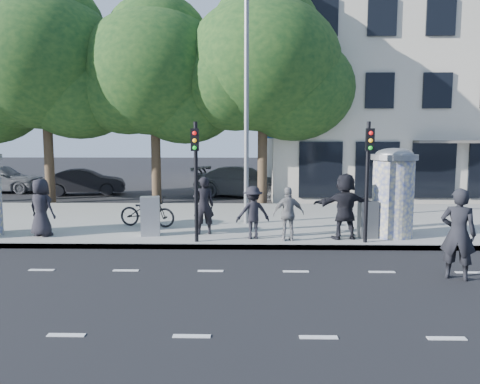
{
  "coord_description": "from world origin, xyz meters",
  "views": [
    {
      "loc": [
        0.91,
        -9.24,
        3.15
      ],
      "look_at": [
        0.65,
        3.5,
        1.62
      ],
      "focal_mm": 35.0,
      "sensor_mm": 36.0,
      "label": 1
    }
  ],
  "objects_px": {
    "traffic_pole_far": "(368,169)",
    "ped_e": "(288,214)",
    "ped_b": "(204,206)",
    "bicycle": "(147,212)",
    "ped_f": "(345,206)",
    "man_road": "(458,234)",
    "cabinet_right": "(368,220)",
    "ad_column_right": "(393,190)",
    "street_lamp": "(246,86)",
    "cabinet_left": "(150,216)",
    "ped_d": "(253,212)",
    "traffic_pole_near": "(196,169)",
    "car_mid": "(85,182)",
    "ped_a": "(41,208)",
    "car_right": "(244,182)"
  },
  "relations": [
    {
      "from": "traffic_pole_far",
      "to": "ped_e",
      "type": "xyz_separation_m",
      "value": [
        -2.17,
        0.22,
        -1.3
      ]
    },
    {
      "from": "ped_b",
      "to": "bicycle",
      "type": "bearing_deg",
      "value": -43.13
    },
    {
      "from": "ped_f",
      "to": "man_road",
      "type": "height_order",
      "value": "ped_f"
    },
    {
      "from": "bicycle",
      "to": "cabinet_right",
      "type": "relative_size",
      "value": 1.76
    },
    {
      "from": "ad_column_right",
      "to": "traffic_pole_far",
      "type": "distance_m",
      "value": 1.52
    },
    {
      "from": "street_lamp",
      "to": "ped_b",
      "type": "height_order",
      "value": "street_lamp"
    },
    {
      "from": "bicycle",
      "to": "ped_e",
      "type": "bearing_deg",
      "value": -102.42
    },
    {
      "from": "bicycle",
      "to": "cabinet_left",
      "type": "distance_m",
      "value": 1.44
    },
    {
      "from": "street_lamp",
      "to": "ped_f",
      "type": "bearing_deg",
      "value": -38.95
    },
    {
      "from": "ad_column_right",
      "to": "ped_d",
      "type": "distance_m",
      "value": 4.25
    },
    {
      "from": "cabinet_left",
      "to": "traffic_pole_near",
      "type": "bearing_deg",
      "value": -39.18
    },
    {
      "from": "man_road",
      "to": "car_mid",
      "type": "relative_size",
      "value": 0.48
    },
    {
      "from": "street_lamp",
      "to": "car_mid",
      "type": "xyz_separation_m",
      "value": [
        -8.78,
        9.04,
        -4.1
      ]
    },
    {
      "from": "traffic_pole_near",
      "to": "bicycle",
      "type": "distance_m",
      "value": 3.33
    },
    {
      "from": "ped_a",
      "to": "ped_b",
      "type": "bearing_deg",
      "value": -154.45
    },
    {
      "from": "bicycle",
      "to": "ped_b",
      "type": "bearing_deg",
      "value": -108.84
    },
    {
      "from": "street_lamp",
      "to": "ped_e",
      "type": "relative_size",
      "value": 5.14
    },
    {
      "from": "traffic_pole_far",
      "to": "cabinet_left",
      "type": "bearing_deg",
      "value": 172.17
    },
    {
      "from": "bicycle",
      "to": "car_right",
      "type": "distance_m",
      "value": 9.54
    },
    {
      "from": "ped_e",
      "to": "street_lamp",
      "type": "bearing_deg",
      "value": -72.67
    },
    {
      "from": "bicycle",
      "to": "car_mid",
      "type": "xyz_separation_m",
      "value": [
        -5.49,
        9.63,
        0.04
      ]
    },
    {
      "from": "traffic_pole_near",
      "to": "cabinet_right",
      "type": "height_order",
      "value": "traffic_pole_near"
    },
    {
      "from": "cabinet_left",
      "to": "car_right",
      "type": "distance_m",
      "value": 10.74
    },
    {
      "from": "ped_b",
      "to": "ped_e",
      "type": "height_order",
      "value": "ped_b"
    },
    {
      "from": "ped_b",
      "to": "car_mid",
      "type": "distance_m",
      "value": 13.16
    },
    {
      "from": "street_lamp",
      "to": "ped_f",
      "type": "height_order",
      "value": "street_lamp"
    },
    {
      "from": "traffic_pole_near",
      "to": "cabinet_left",
      "type": "height_order",
      "value": "traffic_pole_near"
    },
    {
      "from": "ped_e",
      "to": "car_right",
      "type": "xyz_separation_m",
      "value": [
        -1.4,
        11.04,
        -0.15
      ]
    },
    {
      "from": "ped_f",
      "to": "bicycle",
      "type": "distance_m",
      "value": 6.44
    },
    {
      "from": "ped_d",
      "to": "ped_f",
      "type": "xyz_separation_m",
      "value": [
        2.68,
        0.0,
        0.2
      ]
    },
    {
      "from": "ad_column_right",
      "to": "ped_f",
      "type": "bearing_deg",
      "value": -164.94
    },
    {
      "from": "ad_column_right",
      "to": "ped_a",
      "type": "relative_size",
      "value": 1.52
    },
    {
      "from": "traffic_pole_near",
      "to": "ped_f",
      "type": "xyz_separation_m",
      "value": [
        4.29,
        0.5,
        -1.11
      ]
    },
    {
      "from": "traffic_pole_far",
      "to": "ped_f",
      "type": "relative_size",
      "value": 1.75
    },
    {
      "from": "cabinet_left",
      "to": "car_mid",
      "type": "height_order",
      "value": "car_mid"
    },
    {
      "from": "ped_f",
      "to": "car_right",
      "type": "distance_m",
      "value": 11.19
    },
    {
      "from": "ad_column_right",
      "to": "man_road",
      "type": "xyz_separation_m",
      "value": [
        0.29,
        -3.78,
        -0.52
      ]
    },
    {
      "from": "traffic_pole_far",
      "to": "ped_a",
      "type": "bearing_deg",
      "value": 175.87
    },
    {
      "from": "traffic_pole_near",
      "to": "ped_b",
      "type": "xyz_separation_m",
      "value": [
        0.11,
        1.07,
        -1.19
      ]
    },
    {
      "from": "ped_d",
      "to": "cabinet_right",
      "type": "distance_m",
      "value": 3.41
    },
    {
      "from": "car_mid",
      "to": "car_right",
      "type": "bearing_deg",
      "value": -106.21
    },
    {
      "from": "traffic_pole_far",
      "to": "car_right",
      "type": "height_order",
      "value": "traffic_pole_far"
    },
    {
      "from": "car_right",
      "to": "ped_d",
      "type": "bearing_deg",
      "value": -158.07
    },
    {
      "from": "ped_f",
      "to": "car_right",
      "type": "height_order",
      "value": "ped_f"
    },
    {
      "from": "street_lamp",
      "to": "car_right",
      "type": "height_order",
      "value": "street_lamp"
    },
    {
      "from": "ped_b",
      "to": "cabinet_left",
      "type": "height_order",
      "value": "ped_b"
    },
    {
      "from": "traffic_pole_near",
      "to": "ped_e",
      "type": "bearing_deg",
      "value": 4.77
    },
    {
      "from": "traffic_pole_near",
      "to": "ped_d",
      "type": "xyz_separation_m",
      "value": [
        1.61,
        0.5,
        -1.31
      ]
    },
    {
      "from": "street_lamp",
      "to": "ped_d",
      "type": "xyz_separation_m",
      "value": [
        0.21,
        -2.34,
        -3.87
      ]
    },
    {
      "from": "ped_b",
      "to": "ped_f",
      "type": "relative_size",
      "value": 0.92
    }
  ]
}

